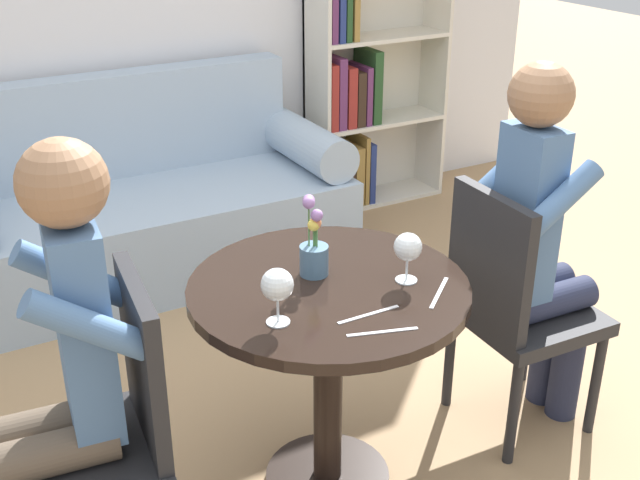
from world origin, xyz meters
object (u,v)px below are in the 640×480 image
at_px(person_right, 540,246).
at_px(wine_glass_right, 408,248).
at_px(couch, 149,210).
at_px(wine_glass_left, 277,286).
at_px(bookshelf_right, 359,90).
at_px(chair_right, 513,302).
at_px(flower_vase, 314,248).
at_px(person_left, 59,375).
at_px(chair_left, 104,430).

bearing_deg(person_right, wine_glass_right, 96.80).
relative_size(couch, wine_glass_left, 11.92).
distance_m(bookshelf_right, chair_right, 2.16).
bearing_deg(person_right, flower_vase, 83.31).
relative_size(couch, person_left, 1.46).
relative_size(chair_right, flower_vase, 3.69).
distance_m(chair_left, person_left, 0.21).
relative_size(wine_glass_left, wine_glass_right, 1.05).
distance_m(person_right, wine_glass_right, 0.58).
xyz_separation_m(chair_right, wine_glass_right, (-0.48, -0.05, 0.33)).
xyz_separation_m(bookshelf_right, wine_glass_left, (-1.56, -2.13, 0.17)).
distance_m(couch, person_right, 1.99).
xyz_separation_m(chair_left, chair_right, (1.37, -0.00, 0.00)).
distance_m(person_left, wine_glass_left, 0.58).
bearing_deg(couch, bookshelf_right, 11.13).
xyz_separation_m(person_left, flower_vase, (0.77, 0.10, 0.12)).
relative_size(person_right, wine_glass_left, 8.26).
bearing_deg(wine_glass_right, flower_vase, 141.97).
height_order(couch, wine_glass_right, couch).
bearing_deg(bookshelf_right, person_left, -136.10).
bearing_deg(flower_vase, chair_right, -9.58).
relative_size(person_left, wine_glass_left, 8.15).
xyz_separation_m(chair_left, person_right, (1.46, -0.01, 0.19)).
height_order(person_right, wine_glass_left, person_right).
height_order(person_right, wine_glass_right, person_right).
height_order(person_right, flower_vase, person_right).
bearing_deg(person_left, bookshelf_right, 139.92).
relative_size(couch, person_right, 1.44).
height_order(chair_left, flower_vase, flower_vase).
xyz_separation_m(couch, person_left, (-0.77, -1.77, 0.38)).
xyz_separation_m(bookshelf_right, person_right, (-0.57, -2.06, 0.02)).
distance_m(person_left, flower_vase, 0.78).
xyz_separation_m(couch, chair_right, (0.69, -1.79, 0.18)).
relative_size(couch, chair_left, 2.08).
relative_size(chair_right, person_left, 0.70).
bearing_deg(chair_left, couch, 164.98).
distance_m(bookshelf_right, person_right, 2.13).
bearing_deg(couch, wine_glass_right, -83.53).
distance_m(person_right, wine_glass_left, 1.01).
bearing_deg(chair_left, chair_right, 96.00).
xyz_separation_m(person_left, wine_glass_left, (0.55, -0.10, 0.15)).
height_order(chair_left, person_left, person_left).
bearing_deg(couch, chair_left, -111.05).
relative_size(person_right, flower_vase, 5.32).
distance_m(wine_glass_left, flower_vase, 0.29).
bearing_deg(chair_right, flower_vase, 82.68).
xyz_separation_m(bookshelf_right, person_left, (-2.11, -2.03, 0.02)).
bearing_deg(chair_left, wine_glass_right, 92.74).
bearing_deg(person_right, bookshelf_right, -13.17).
distance_m(couch, flower_vase, 1.74).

